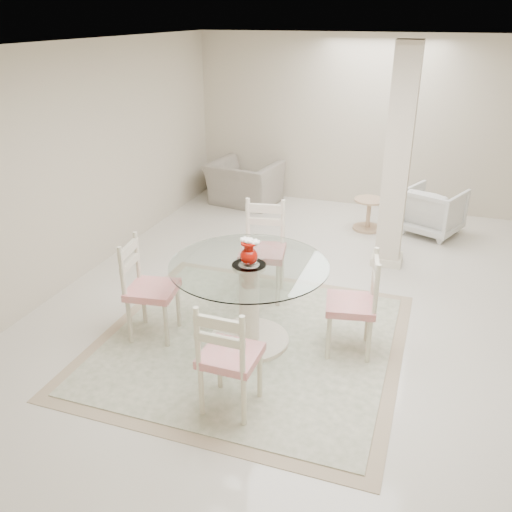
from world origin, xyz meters
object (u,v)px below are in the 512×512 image
(side_table, at_px, (368,215))
(column, at_px, (398,160))
(red_vase, at_px, (249,252))
(dining_chair_north, at_px, (263,243))
(dining_chair_south, at_px, (227,351))
(armchair_white, at_px, (433,211))
(dining_chair_east, at_px, (359,297))
(recliner_taupe, at_px, (244,183))
(dining_table, at_px, (249,304))
(dining_chair_west, at_px, (145,282))

(side_table, bearing_deg, column, -69.41)
(red_vase, relative_size, dining_chair_north, 0.21)
(dining_chair_north, xyz_separation_m, dining_chair_south, (0.37, -2.02, -0.05))
(column, distance_m, dining_chair_north, 1.96)
(dining_chair_north, distance_m, armchair_white, 3.13)
(dining_chair_east, bearing_deg, side_table, 176.11)
(recliner_taupe, bearing_deg, dining_table, 119.34)
(column, height_order, dining_chair_east, column)
(column, distance_m, dining_chair_east, 2.29)
(side_table, bearing_deg, recliner_taupe, 166.27)
(red_vase, bearing_deg, dining_table, -95.71)
(red_vase, relative_size, dining_chair_west, 0.22)
(dining_table, height_order, armchair_white, dining_table)
(armchair_white, bearing_deg, red_vase, 89.64)
(dining_chair_south, height_order, recliner_taupe, dining_chair_south)
(red_vase, bearing_deg, column, 65.74)
(recliner_taupe, bearing_deg, red_vase, 119.36)
(dining_table, bearing_deg, armchair_white, 66.71)
(dining_chair_north, bearing_deg, recliner_taupe, 103.68)
(dining_table, distance_m, armchair_white, 3.91)
(red_vase, height_order, recliner_taupe, red_vase)
(column, height_order, red_vase, column)
(armchair_white, bearing_deg, dining_chair_west, 78.92)
(dining_table, bearing_deg, recliner_taupe, 110.77)
(dining_chair_east, bearing_deg, dining_chair_south, -44.87)
(dining_chair_west, bearing_deg, dining_table, -87.68)
(dining_chair_south, distance_m, recliner_taupe, 5.26)
(dining_chair_east, distance_m, side_table, 3.29)
(dining_chair_south, bearing_deg, red_vase, -79.01)
(dining_chair_west, height_order, recliner_taupe, dining_chair_west)
(column, bearing_deg, armchair_white, 68.52)
(column, distance_m, dining_chair_west, 3.36)
(column, bearing_deg, side_table, 110.59)
(column, bearing_deg, dining_chair_south, -104.72)
(dining_chair_south, distance_m, armchair_white, 4.80)
(dining_chair_east, xyz_separation_m, dining_chair_south, (-0.83, -1.20, -0.00))
(dining_table, xyz_separation_m, dining_chair_west, (-1.01, -0.19, 0.16))
(column, bearing_deg, dining_chair_north, -133.04)
(dining_chair_south, bearing_deg, dining_table, -78.96)
(side_table, bearing_deg, dining_chair_south, -96.02)
(dining_chair_south, xyz_separation_m, armchair_white, (1.37, 4.60, -0.24))
(dining_chair_west, relative_size, recliner_taupe, 1.04)
(armchair_white, bearing_deg, dining_chair_south, 96.35)
(column, xyz_separation_m, dining_table, (-1.06, -2.35, -0.92))
(dining_chair_east, xyz_separation_m, dining_chair_west, (-2.01, -0.38, 0.01))
(dining_table, bearing_deg, dining_chair_west, -169.39)
(dining_chair_south, distance_m, side_table, 4.49)
(red_vase, xyz_separation_m, recliner_taupe, (-1.51, 3.97, -0.62))
(dining_chair_south, bearing_deg, dining_chair_west, -33.56)
(armchair_white, bearing_deg, dining_chair_north, 78.99)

